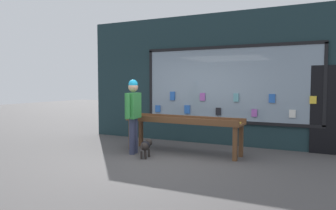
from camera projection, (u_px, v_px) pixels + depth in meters
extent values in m
plane|color=#474444|center=(166.00, 160.00, 7.12)|extent=(40.00, 40.00, 0.00)
cube|color=#192D33|center=(205.00, 79.00, 9.14)|extent=(7.35, 0.20, 3.57)
cube|color=gray|center=(228.00, 85.00, 8.73)|extent=(4.70, 0.03, 1.99)
cube|color=black|center=(228.00, 47.00, 8.66)|extent=(4.78, 0.06, 0.08)
cube|color=black|center=(227.00, 122.00, 8.79)|extent=(4.78, 0.06, 0.08)
cube|color=black|center=(151.00, 84.00, 9.78)|extent=(0.08, 0.06, 1.99)
cube|color=black|center=(325.00, 85.00, 7.68)|extent=(0.08, 0.06, 1.99)
cube|color=#2659B2|center=(158.00, 109.00, 9.68)|extent=(0.16, 0.03, 0.20)
cube|color=#2659B2|center=(172.00, 96.00, 9.44)|extent=(0.15, 0.03, 0.25)
cube|color=#2659B2|center=(187.00, 109.00, 9.26)|extent=(0.17, 0.03, 0.24)
cube|color=#994CA5|center=(202.00, 97.00, 9.03)|extent=(0.15, 0.03, 0.21)
cube|color=black|center=(218.00, 111.00, 8.85)|extent=(0.14, 0.03, 0.20)
cube|color=#5999A5|center=(236.00, 98.00, 8.61)|extent=(0.14, 0.03, 0.22)
cube|color=#994CA5|center=(254.00, 113.00, 8.42)|extent=(0.14, 0.03, 0.19)
cube|color=#2659B2|center=(272.00, 98.00, 8.20)|extent=(0.15, 0.03, 0.22)
cube|color=silver|center=(292.00, 114.00, 8.00)|extent=(0.15, 0.03, 0.19)
cube|color=yellow|center=(313.00, 100.00, 7.78)|extent=(0.15, 0.03, 0.18)
cube|color=black|center=(331.00, 110.00, 7.66)|extent=(0.90, 0.04, 2.10)
cube|color=brown|center=(131.00, 135.00, 8.32)|extent=(0.09, 0.09, 0.74)
cube|color=brown|center=(235.00, 144.00, 7.05)|extent=(0.09, 0.09, 0.74)
cube|color=brown|center=(141.00, 132.00, 8.73)|extent=(0.09, 0.09, 0.74)
cube|color=brown|center=(241.00, 141.00, 7.45)|extent=(0.09, 0.09, 0.74)
cube|color=brown|center=(183.00, 122.00, 7.86)|extent=(2.93, 0.70, 0.04)
cube|color=brown|center=(178.00, 120.00, 7.61)|extent=(2.91, 0.14, 0.12)
cube|color=brown|center=(188.00, 118.00, 8.11)|extent=(2.91, 0.14, 0.12)
cube|color=yellow|center=(139.00, 117.00, 8.56)|extent=(0.16, 0.22, 0.02)
cube|color=red|center=(155.00, 120.00, 8.04)|extent=(0.18, 0.25, 0.02)
cube|color=#2659B2|center=(182.00, 120.00, 7.83)|extent=(0.16, 0.21, 0.03)
cube|color=red|center=(211.00, 122.00, 7.59)|extent=(0.18, 0.22, 0.02)
cube|color=yellow|center=(238.00, 123.00, 7.23)|extent=(0.13, 0.23, 0.03)
cylinder|color=#2D334C|center=(132.00, 136.00, 7.71)|extent=(0.14, 0.14, 0.85)
cylinder|color=#2D334C|center=(135.00, 135.00, 7.87)|extent=(0.14, 0.14, 0.85)
cube|color=#338C3F|center=(133.00, 106.00, 7.74)|extent=(0.29, 0.51, 0.60)
cylinder|color=#338C3F|center=(128.00, 106.00, 7.45)|extent=(0.09, 0.09, 0.57)
cylinder|color=#338C3F|center=(138.00, 104.00, 8.02)|extent=(0.09, 0.09, 0.57)
sphere|color=tan|center=(133.00, 87.00, 7.71)|extent=(0.23, 0.23, 0.23)
sphere|color=#19A5E0|center=(133.00, 84.00, 7.71)|extent=(0.22, 0.22, 0.22)
ellipsoid|color=black|center=(145.00, 146.00, 7.34)|extent=(0.27, 0.44, 0.19)
ellipsoid|color=black|center=(145.00, 146.00, 7.34)|extent=(0.25, 0.28, 0.20)
sphere|color=black|center=(149.00, 142.00, 7.57)|extent=(0.17, 0.17, 0.17)
cylinder|color=black|center=(142.00, 147.00, 7.11)|extent=(0.05, 0.10, 0.12)
cylinder|color=black|center=(149.00, 153.00, 7.45)|extent=(0.04, 0.04, 0.18)
cylinder|color=black|center=(145.00, 153.00, 7.48)|extent=(0.04, 0.04, 0.18)
cylinder|color=black|center=(146.00, 155.00, 7.22)|extent=(0.04, 0.04, 0.18)
cylinder|color=black|center=(141.00, 155.00, 7.24)|extent=(0.04, 0.04, 0.18)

